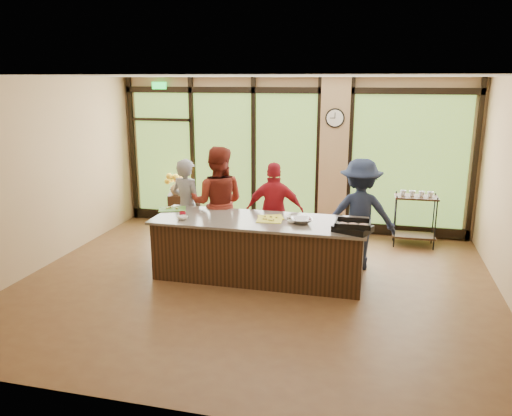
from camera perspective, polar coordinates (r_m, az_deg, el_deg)
The scene contains 24 objects.
floor at distance 7.51m, azimuth -0.18°, elevation -8.70°, with size 7.00×7.00×0.00m, color #56351E.
ceiling at distance 6.90m, azimuth -0.21°, elevation 14.84°, with size 7.00×7.00×0.00m, color white.
back_wall at distance 9.95m, azimuth 4.00°, elevation 6.05°, with size 7.00×7.00×0.00m, color tan.
left_wall at distance 8.58m, azimuth -23.55°, elevation 3.51°, with size 6.00×6.00×0.00m, color tan.
window_wall at distance 9.89m, azimuth 4.88°, elevation 5.37°, with size 6.90×0.12×3.00m.
island_base at distance 7.62m, azimuth 0.36°, elevation -4.80°, with size 3.10×1.00×0.88m, color #311C10.
countertop at distance 7.48m, azimuth 0.36°, elevation -1.47°, with size 3.20×1.10×0.04m, color slate.
wall_clock at distance 9.62m, azimuth 9.01°, elevation 10.12°, with size 0.36×0.04×0.36m.
cook_left at distance 8.62m, azimuth -7.86°, elevation 0.13°, with size 0.61×0.40×1.67m, color gray.
cook_midleft at distance 8.36m, azimuth -4.40°, elevation 0.57°, with size 0.93×0.72×1.90m, color maroon.
cook_midright at distance 8.24m, azimuth 2.14°, elevation -0.47°, with size 0.97×0.40×1.66m, color maroon.
cook_right at distance 8.06m, azimuth 11.77°, elevation -0.71°, with size 1.15×0.66×1.77m, color #1B233C.
roasting_pan at distance 7.01m, azimuth 10.99°, elevation -2.33°, with size 0.48×0.37×0.09m, color black.
mixing_bowl at distance 7.31m, azimuth 5.24°, elevation -1.44°, with size 0.31×0.31×0.08m, color silver.
cutting_board_left at distance 8.16m, azimuth -9.54°, elevation -0.12°, with size 0.43×0.32×0.01m, color #4C8831.
cutting_board_center at distance 7.41m, azimuth 1.54°, elevation -1.43°, with size 0.37×0.28×0.01m, color gold.
cutting_board_right at distance 7.58m, azimuth 1.69°, elevation -1.07°, with size 0.37×0.28×0.01m, color gold.
prep_bowl_near at distance 7.56m, azimuth -8.40°, elevation -1.11°, with size 0.16×0.16×0.05m, color white.
prep_bowl_mid at distance 7.31m, azimuth 4.07°, elevation -1.57°, with size 0.13×0.13×0.04m, color white.
prep_bowl_far at distance 7.56m, azimuth 4.04°, elevation -1.07°, with size 0.12×0.12×0.03m, color white.
red_ramekin at distance 7.71m, azimuth -8.40°, elevation -0.70°, with size 0.10×0.10×0.08m, color #AC1124.
flower_stand at distance 10.25m, azimuth -8.96°, elevation -0.38°, with size 0.35×0.35×0.71m, color #311C10.
flower_vase at distance 10.14m, azimuth -9.07°, elevation 2.34°, with size 0.28×0.28×0.29m, color #977F52.
bar_cart at distance 9.46m, azimuth 17.72°, elevation -0.55°, with size 0.76×0.45×1.02m.
Camera 1 is at (1.67, -6.69, 2.97)m, focal length 35.00 mm.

